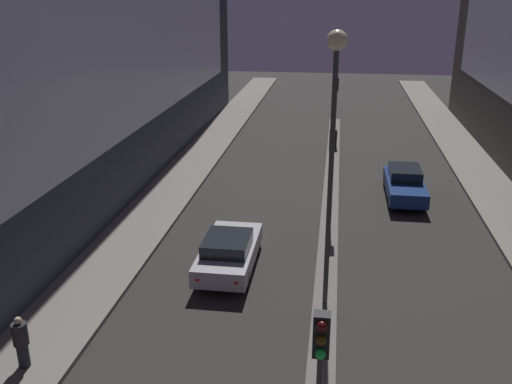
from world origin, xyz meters
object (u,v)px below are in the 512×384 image
at_px(car_left_lane, 229,252).
at_px(traffic_light_near, 320,366).
at_px(street_lamp, 333,116).
at_px(car_right_lane, 405,183).
at_px(traffic_light_mid, 332,156).
at_px(traffic_light_far, 336,94).
at_px(pedestrian_on_left_sidewalk, 21,341).

bearing_deg(car_left_lane, traffic_light_near, -69.43).
relative_size(street_lamp, car_right_lane, 1.86).
xyz_separation_m(traffic_light_mid, car_left_lane, (-3.63, -4.82, -2.47)).
xyz_separation_m(traffic_light_far, car_left_lane, (-3.63, -19.89, -2.47)).
height_order(traffic_light_near, street_lamp, street_lamp).
bearing_deg(traffic_light_far, pedestrian_on_left_sidewalk, -106.93).
height_order(traffic_light_mid, street_lamp, street_lamp).
height_order(traffic_light_mid, car_right_lane, traffic_light_mid).
height_order(traffic_light_mid, pedestrian_on_left_sidewalk, traffic_light_mid).
bearing_deg(car_left_lane, pedestrian_on_left_sidewalk, -123.70).
xyz_separation_m(traffic_light_near, traffic_light_mid, (0.00, 14.50, 0.00)).
height_order(street_lamp, car_left_lane, street_lamp).
bearing_deg(street_lamp, traffic_light_mid, 90.00).
relative_size(traffic_light_far, street_lamp, 0.48).
bearing_deg(street_lamp, pedestrian_on_left_sidewalk, -150.34).
bearing_deg(traffic_light_near, street_lamp, 90.00).
distance_m(street_lamp, pedestrian_on_left_sidewalk, 10.79).
bearing_deg(traffic_light_mid, traffic_light_far, 90.00).
height_order(traffic_light_far, street_lamp, street_lamp).
xyz_separation_m(traffic_light_mid, traffic_light_far, (0.00, 15.07, 0.00)).
xyz_separation_m(street_lamp, car_right_lane, (3.63, 10.94, -5.63)).
relative_size(car_left_lane, pedestrian_on_left_sidewalk, 2.93).
bearing_deg(traffic_light_near, traffic_light_mid, 90.00).
height_order(car_left_lane, car_right_lane, car_right_lane).
distance_m(traffic_light_far, car_left_lane, 20.37).
relative_size(traffic_light_far, car_right_lane, 0.90).
bearing_deg(traffic_light_far, car_right_lane, -71.78).
height_order(street_lamp, car_right_lane, street_lamp).
distance_m(traffic_light_mid, traffic_light_far, 15.07).
height_order(traffic_light_mid, car_left_lane, traffic_light_mid).
height_order(traffic_light_near, car_left_lane, traffic_light_near).
bearing_deg(car_right_lane, pedestrian_on_left_sidewalk, -127.01).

